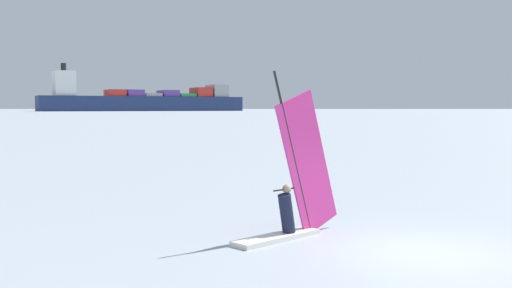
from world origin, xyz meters
TOP-DOWN VIEW (x-y plane):
  - ground_plane at (0.00, 0.00)m, footprint 4000.00×4000.00m
  - windsurfer at (-3.14, 0.43)m, footprint 1.77×3.37m
  - cargo_ship at (-256.73, 399.89)m, footprint 128.18×138.50m

SIDE VIEW (x-z plane):
  - ground_plane at x=0.00m, z-range 0.00..0.00m
  - windsurfer at x=-3.14m, z-range -1.09..3.05m
  - cargo_ship at x=-256.73m, z-range -9.36..27.12m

